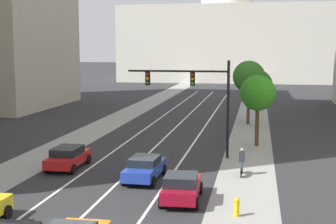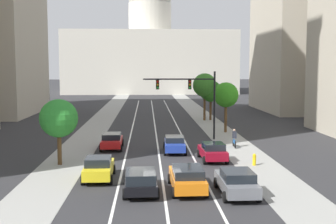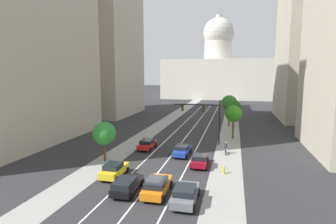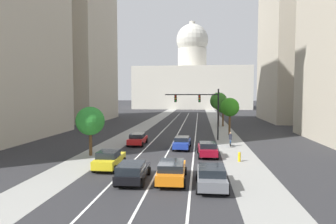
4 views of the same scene
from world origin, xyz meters
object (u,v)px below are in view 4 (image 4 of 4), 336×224
object	(u,v)px
car_orange	(172,170)
street_tree_mid_right	(219,101)
car_black	(133,171)
traffic_signal_mast	(202,105)
street_tree_far_right	(230,107)
capitol_building	(192,82)
car_crimson	(208,149)
car_gray	(211,176)
street_tree_mid_left	(90,121)
cyclist	(230,139)
car_red	(138,139)
fire_hydrant	(239,157)
street_tree_near_right	(223,105)
car_blue	(182,142)
car_yellow	(109,159)

from	to	relation	value
car_orange	street_tree_mid_right	bearing A→B (deg)	-10.25
car_black	traffic_signal_mast	xyz separation A→B (m)	(5.03, 19.31, 4.05)
street_tree_far_right	car_black	bearing A→B (deg)	-111.04
capitol_building	car_crimson	distance (m)	98.67
car_gray	street_tree_far_right	xyz separation A→B (m)	(3.74, 24.84, 3.46)
car_crimson	street_tree_mid_left	size ratio (longest dim) A/B	0.83
car_gray	car_orange	xyz separation A→B (m)	(-2.79, 1.00, 0.02)
car_orange	street_tree_far_right	distance (m)	24.95
cyclist	street_tree_far_right	distance (m)	10.18
capitol_building	traffic_signal_mast	bearing A→B (deg)	-87.62
car_black	street_tree_far_right	xyz separation A→B (m)	(9.31, 24.20, 3.47)
car_red	street_tree_mid_left	bearing A→B (deg)	151.74
fire_hydrant	street_tree_mid_left	size ratio (longest dim) A/B	0.18
car_orange	car_black	xyz separation A→B (m)	(-2.78, -0.37, -0.03)
capitol_building	street_tree_far_right	distance (m)	83.37
car_red	cyclist	xyz separation A→B (m)	(11.24, 0.20, 0.09)
car_black	street_tree_near_right	distance (m)	37.28
car_crimson	traffic_signal_mast	distance (m)	11.21
car_blue	car_black	world-z (taller)	car_black
street_tree_mid_right	car_black	bearing A→B (deg)	-103.23
capitol_building	street_tree_near_right	size ratio (longest dim) A/B	8.56
car_blue	car_black	distance (m)	12.86
capitol_building	car_gray	world-z (taller)	capitol_building
car_blue	street_tree_mid_left	xyz separation A→B (m)	(-9.03, -4.60, 2.79)
car_yellow	street_tree_mid_left	distance (m)	6.40
car_blue	street_tree_far_right	world-z (taller)	street_tree_far_right
car_black	car_yellow	bearing A→B (deg)	38.58
capitol_building	cyclist	size ratio (longest dim) A/B	27.84
street_tree_mid_left	car_black	bearing A→B (deg)	-51.87
car_crimson	street_tree_mid_right	xyz separation A→B (m)	(2.80, 26.74, 4.11)
traffic_signal_mast	street_tree_near_right	xyz separation A→B (m)	(4.23, 16.65, -0.77)
cyclist	street_tree_far_right	xyz separation A→B (m)	(0.87, 9.57, 3.38)
car_blue	car_red	xyz separation A→B (m)	(-5.58, 1.88, 0.02)
car_red	fire_hydrant	bearing A→B (deg)	-123.56
traffic_signal_mast	car_red	bearing A→B (deg)	-148.09
car_blue	car_crimson	world-z (taller)	car_crimson
car_crimson	car_orange	world-z (taller)	car_orange
car_red	traffic_signal_mast	size ratio (longest dim) A/B	0.57
street_tree_mid_left	street_tree_far_right	xyz separation A→B (m)	(15.56, 16.24, 0.70)
car_crimson	cyclist	distance (m)	6.43
street_tree_mid_right	street_tree_near_right	size ratio (longest dim) A/B	1.17
car_yellow	street_tree_mid_left	bearing A→B (deg)	36.07
fire_hydrant	car_blue	bearing A→B (deg)	135.77
car_red	car_black	distance (m)	14.70
street_tree_mid_right	car_blue	bearing A→B (deg)	-103.63
traffic_signal_mast	street_tree_near_right	bearing A→B (deg)	75.75
car_gray	car_orange	size ratio (longest dim) A/B	0.96
car_red	fire_hydrant	distance (m)	13.49
fire_hydrant	street_tree_mid_left	world-z (taller)	street_tree_mid_left
street_tree_mid_left	street_tree_mid_right	distance (m)	31.32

